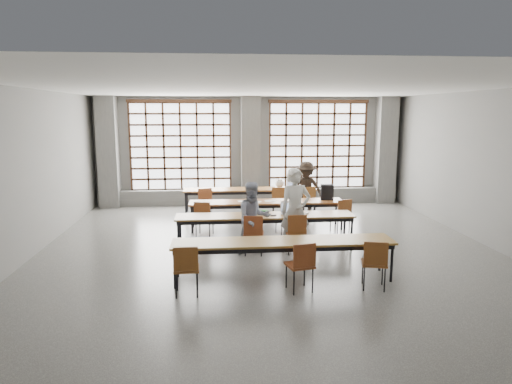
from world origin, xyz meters
The scene contains 41 objects.
floor centered at (0.00, 0.00, 0.00)m, with size 11.00×11.00×0.00m, color #4E4E4B.
ceiling centered at (0.00, 0.00, 3.50)m, with size 11.00×11.00×0.00m, color silver.
wall_back centered at (0.00, 5.50, 1.75)m, with size 10.00×10.00×0.00m, color slate.
wall_front centered at (0.00, -5.50, 1.75)m, with size 10.00×10.00×0.00m, color slate.
wall_left centered at (-5.00, 0.00, 1.75)m, with size 11.00×11.00×0.00m, color slate.
wall_right centered at (5.00, 0.00, 1.75)m, with size 11.00×11.00×0.00m, color slate.
column_left centered at (-4.50, 5.22, 1.75)m, with size 0.60×0.55×3.50m, color #555552.
column_mid centered at (0.00, 5.22, 1.75)m, with size 0.60×0.55×3.50m, color #555552.
column_right centered at (4.50, 5.22, 1.75)m, with size 0.60×0.55×3.50m, color #555552.
window_left centered at (-2.25, 5.42, 1.90)m, with size 3.32×0.12×3.00m.
window_right centered at (2.25, 5.42, 1.90)m, with size 3.32×0.12×3.00m.
sill_ledge centered at (0.00, 5.30, 0.25)m, with size 9.80×0.35×0.50m, color #555552.
desk_row_a centered at (-0.10, 4.00, 0.66)m, with size 4.00×0.70×0.73m.
desk_row_b centered at (0.18, 2.03, 0.66)m, with size 4.00×0.70×0.73m.
desk_row_c centered at (-0.04, 0.46, 0.66)m, with size 4.00×0.70×0.73m.
desk_row_d centered at (0.07, -1.64, 0.66)m, with size 4.00×0.70×0.73m.
chair_back_left centered at (-1.48, 3.38, 0.54)m, with size 0.52×0.52×0.88m.
chair_back_mid centered at (0.69, 3.38, 0.54)m, with size 0.49×0.49×0.88m.
chair_back_right centered at (1.52, 3.38, 0.54)m, with size 0.52×0.52×0.88m.
chair_mid_left centered at (-1.44, 1.41, 0.54)m, with size 0.51×0.51×0.88m.
chair_mid_centre centered at (0.60, 1.41, 0.54)m, with size 0.52×0.52×0.88m.
chair_mid_right centered at (2.00, 1.41, 0.54)m, with size 0.53×0.53×0.88m.
chair_front_left centered at (-0.35, -0.17, 0.54)m, with size 0.48×0.48×0.88m.
chair_front_right centered at (0.56, -0.17, 0.54)m, with size 0.42×0.43×0.88m.
chair_near_left centered at (-1.63, -2.27, 0.54)m, with size 0.43×0.43×0.88m.
chair_near_mid centered at (0.29, -2.26, 0.54)m, with size 0.50×0.51×0.88m.
chair_near_right centered at (1.55, -2.26, 0.54)m, with size 0.51×0.51×0.88m.
student_male centered at (0.56, -0.04, 0.92)m, with size 0.67×0.44×1.84m, color silver.
student_female centered at (-0.34, -0.04, 0.78)m, with size 0.75×0.59×1.55m, color #19244D.
student_back centered at (1.50, 3.50, 0.79)m, with size 1.02×0.59×1.58m, color black.
laptop_front centered at (0.52, 0.57, 0.79)m, with size 0.38×0.33×0.26m.
laptop_back centered at (1.24, 4.11, 0.79)m, with size 0.42×0.38×0.26m.
mouse centered at (0.91, 0.44, 0.75)m, with size 0.10×0.06×0.04m, color silver.
green_box centered at (-0.09, 0.54, 0.78)m, with size 0.25×0.09×0.09m, color #2A7F29.
phone centered at (0.14, 0.36, 0.74)m, with size 0.13×0.06×0.01m, color black.
paper_sheet_a centered at (-0.42, 2.08, 0.73)m, with size 0.30×0.21×0.00m, color white.
paper_sheet_b centered at (-0.12, 1.98, 0.73)m, with size 0.30×0.21×0.00m, color white.
paper_sheet_c centered at (0.28, 2.03, 0.73)m, with size 0.30×0.21×0.00m, color white.
backpack centered at (1.78, 2.08, 0.93)m, with size 0.32×0.20×0.40m, color black.
plastic_bag centered at (0.80, 4.05, 0.87)m, with size 0.26×0.21×0.29m, color white.
red_pouch centered at (-1.63, -2.19, 0.50)m, with size 0.20×0.08×0.06m, color maroon.
Camera 1 is at (-1.12, -9.49, 3.02)m, focal length 32.00 mm.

